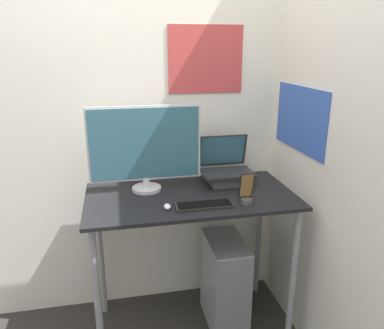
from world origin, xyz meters
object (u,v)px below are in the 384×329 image
Objects in this scene: mouse at (167,207)px; cell_phone at (247,193)px; laptop at (226,171)px; computer_tower at (225,282)px; monitor at (145,148)px; keyboard at (204,205)px.

cell_phone is at bearing -1.22° from mouse.
computer_tower is (-0.03, -0.14, -0.69)m from laptop.
laptop is at bearing 2.52° from monitor.
monitor reaches higher than computer_tower.
laptop is 1.00× the size of keyboard.
mouse is 0.43m from cell_phone.
mouse is (-0.41, -0.32, -0.06)m from laptop.
monitor is 3.79× the size of cell_phone.
monitor reaches higher than cell_phone.
cell_phone is (0.23, 0.00, 0.05)m from keyboard.
laptop is at bearing 37.24° from mouse.
laptop is 0.71m from computer_tower.
laptop is 0.53m from monitor.
cell_phone is at bearing -74.80° from computer_tower.
laptop reaches higher than cell_phone.
laptop is at bearing 56.26° from keyboard.
cell_phone is (0.01, -0.32, -0.02)m from laptop.
keyboard is 0.24m from cell_phone.
laptop is 0.52m from mouse.
keyboard is (0.28, -0.30, -0.25)m from monitor.
mouse is 0.76m from computer_tower.
monitor is 0.48m from keyboard.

